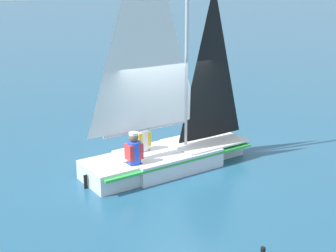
{
  "coord_description": "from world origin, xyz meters",
  "views": [
    {
      "loc": [
        -9.08,
        5.36,
        4.24
      ],
      "look_at": [
        0.0,
        0.0,
        1.04
      ],
      "focal_mm": 50.0,
      "sensor_mm": 36.0,
      "label": 1
    }
  ],
  "objects": [
    {
      "name": "sailor_crew",
      "position": [
        -0.38,
        1.09,
        0.63
      ],
      "size": [
        0.32,
        0.36,
        1.16
      ],
      "rotation": [
        0.0,
        0.0,
        4.78
      ],
      "color": "black",
      "rests_on": "ground_plane"
    },
    {
      "name": "sailboat_main",
      "position": [
        -0.0,
        0.03,
        0.89
      ],
      "size": [
        1.73,
        4.32,
        5.89
      ],
      "rotation": [
        0.0,
        0.0,
        4.78
      ],
      "color": "silver",
      "rests_on": "ground_plane"
    },
    {
      "name": "sailor_helm",
      "position": [
        0.31,
        0.53,
        0.63
      ],
      "size": [
        0.32,
        0.36,
        1.16
      ],
      "rotation": [
        0.0,
        0.0,
        4.78
      ],
      "color": "black",
      "rests_on": "ground_plane"
    },
    {
      "name": "ground_plane",
      "position": [
        0.0,
        0.0,
        0.0
      ],
      "size": [
        260.0,
        260.0,
        0.0
      ],
      "primitive_type": "plane",
      "color": "#235675"
    }
  ]
}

